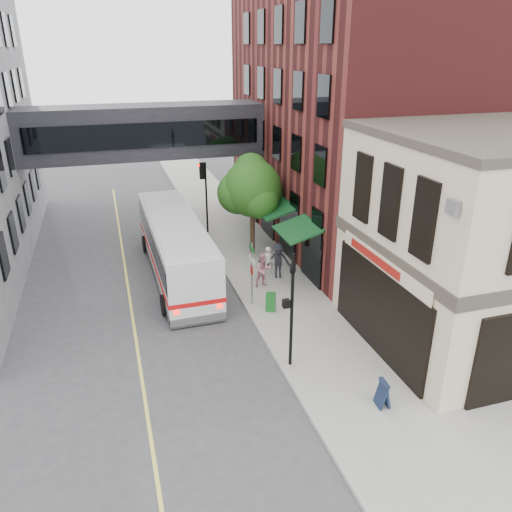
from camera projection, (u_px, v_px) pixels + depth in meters
ground at (300, 403)px, 16.88m from camera, size 120.00×120.00×0.00m
sidewalk_main at (245, 247)px, 29.73m from camera, size 4.00×60.00×0.15m
corner_building at (499, 239)px, 19.42m from camera, size 10.19×8.12×8.45m
brick_building at (366, 121)px, 30.06m from camera, size 13.76×18.00×14.00m
skyway_bridge at (144, 131)px, 29.42m from camera, size 14.00×3.18×3.00m
traffic_signal_near at (291, 297)px, 17.58m from camera, size 0.44×0.22×4.60m
traffic_signal_far at (204, 184)px, 30.64m from camera, size 0.53×0.28×4.50m
street_sign_pole at (252, 268)px, 22.41m from camera, size 0.08×0.75×3.00m
street_tree at (251, 188)px, 27.60m from camera, size 3.80×3.20×5.60m
lane_marking at (129, 293)px, 24.35m from camera, size 0.12×40.00×0.01m
bus at (175, 245)px, 25.71m from camera, size 2.87×11.31×3.03m
pedestrian_a at (269, 262)px, 25.45m from camera, size 0.65×0.47×1.64m
pedestrian_b at (263, 270)px, 24.45m from camera, size 0.92×0.77×1.73m
pedestrian_c at (278, 261)px, 25.36m from camera, size 1.32×0.93×1.86m
newspaper_box at (271, 302)px, 22.33m from camera, size 0.54×0.51×0.84m
sandwich_board at (383, 393)px, 16.37m from camera, size 0.38×0.56×0.95m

